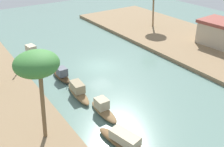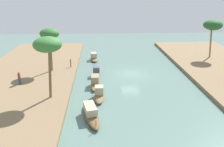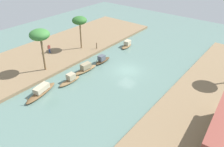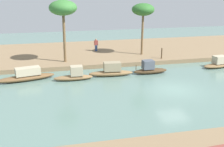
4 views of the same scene
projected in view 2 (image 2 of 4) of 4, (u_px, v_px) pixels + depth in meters
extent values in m
plane|color=slate|center=(131.00, 74.00, 35.08)|extent=(67.68, 67.68, 0.00)
cube|color=#846B4C|center=(28.00, 74.00, 34.24)|extent=(38.84, 13.27, 0.45)
ellipsoid|color=brown|center=(94.00, 59.00, 41.58)|extent=(3.33, 1.55, 0.46)
cube|color=tan|center=(94.00, 55.00, 41.66)|extent=(1.44, 1.10, 0.80)
ellipsoid|color=brown|center=(91.00, 115.00, 23.01)|extent=(5.47, 2.31, 0.54)
cube|color=tan|center=(90.00, 109.00, 22.99)|extent=(2.39, 1.45, 0.69)
cylinder|color=brown|center=(96.00, 123.00, 20.71)|extent=(0.07, 0.07, 0.56)
ellipsoid|color=#47331E|center=(96.00, 74.00, 34.38)|extent=(3.48, 1.02, 0.52)
cube|color=#4C515B|center=(96.00, 70.00, 33.89)|extent=(1.11, 0.91, 0.85)
cylinder|color=#47331E|center=(96.00, 74.00, 32.78)|extent=(0.07, 0.07, 0.53)
ellipsoid|color=brown|center=(95.00, 84.00, 30.57)|extent=(4.39, 1.34, 0.54)
cube|color=gray|center=(95.00, 79.00, 30.46)|extent=(1.70, 1.06, 0.83)
ellipsoid|color=brown|center=(99.00, 97.00, 27.11)|extent=(3.68, 1.08, 0.47)
cube|color=tan|center=(99.00, 90.00, 27.20)|extent=(1.14, 0.97, 0.86)
cylinder|color=#33477A|center=(20.00, 81.00, 30.07)|extent=(0.37, 0.37, 0.76)
cube|color=brown|center=(19.00, 76.00, 29.85)|extent=(0.47, 0.29, 0.60)
sphere|color=#9E7556|center=(19.00, 73.00, 29.72)|extent=(0.20, 0.20, 0.20)
cylinder|color=#4C3823|center=(71.00, 63.00, 36.47)|extent=(0.14, 0.14, 1.20)
cylinder|color=brown|center=(51.00, 54.00, 34.31)|extent=(0.26, 0.37, 4.78)
ellipsoid|color=#2D6628|center=(49.00, 34.00, 33.36)|extent=(2.61, 2.61, 1.44)
cylinder|color=brown|center=(50.00, 74.00, 25.62)|extent=(0.28, 0.58, 5.21)
ellipsoid|color=#387533|center=(47.00, 44.00, 24.58)|extent=(2.90, 2.90, 1.60)
cylinder|color=#7F6647|center=(211.00, 43.00, 41.29)|extent=(0.27, 0.57, 4.83)
ellipsoid|color=#235623|center=(213.00, 25.00, 40.30)|extent=(3.09, 3.09, 1.70)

